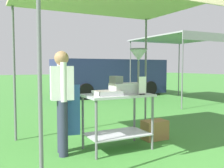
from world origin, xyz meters
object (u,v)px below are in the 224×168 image
at_px(neighbour_tent, 182,40).
at_px(donut_fryer, 130,76).
at_px(supply_crate, 155,130).
at_px(van_navy, 110,77).
at_px(stall_canopy, 115,2).
at_px(menu_sign, 142,87).
at_px(donut_cart, 118,110).
at_px(donut_tray, 107,94).
at_px(vendor, 62,97).

bearing_deg(neighbour_tent, donut_fryer, -139.55).
distance_m(supply_crate, van_navy, 7.41).
distance_m(stall_canopy, donut_fryer, 1.24).
bearing_deg(supply_crate, donut_fryer, -162.96).
xyz_separation_m(donut_fryer, van_navy, (3.17, 7.14, -0.34)).
bearing_deg(supply_crate, menu_sign, -143.14).
bearing_deg(van_navy, menu_sign, -112.70).
bearing_deg(supply_crate, van_navy, 70.11).
height_order(stall_canopy, neighbour_tent, stall_canopy).
bearing_deg(donut_cart, stall_canopy, 90.00).
distance_m(donut_tray, vendor, 0.70).
relative_size(donut_tray, menu_sign, 1.45).
relative_size(donut_tray, neighbour_tent, 0.12).
bearing_deg(donut_cart, neighbour_tent, 39.02).
height_order(donut_fryer, neighbour_tent, neighbour_tent).
xyz_separation_m(donut_cart, donut_fryer, (0.24, -0.01, 0.55)).
bearing_deg(supply_crate, neighbour_tent, 43.21).
height_order(vendor, supply_crate, vendor).
bearing_deg(stall_canopy, donut_tray, -144.07).
bearing_deg(stall_canopy, van_navy, 64.14).
distance_m(menu_sign, neighbour_tent, 6.57).
bearing_deg(neighbour_tent, donut_cart, -140.98).
bearing_deg(neighbour_tent, stall_canopy, -141.66).
height_order(stall_canopy, donut_tray, stall_canopy).
bearing_deg(donut_cart, menu_sign, -36.14).
distance_m(donut_tray, van_navy, 8.05).
distance_m(donut_cart, vendor, 0.93).
relative_size(vendor, supply_crate, 3.49).
height_order(donut_fryer, van_navy, van_navy).
relative_size(stall_canopy, donut_tray, 7.35).
height_order(donut_cart, neighbour_tent, neighbour_tent).
distance_m(vendor, van_navy, 8.18).
xyz_separation_m(stall_canopy, vendor, (-0.88, 0.07, -1.53)).
xyz_separation_m(stall_canopy, menu_sign, (0.33, -0.34, -1.38)).
bearing_deg(donut_tray, vendor, 160.78).
height_order(menu_sign, neighbour_tent, neighbour_tent).
distance_m(stall_canopy, menu_sign, 1.46).
relative_size(menu_sign, vendor, 0.18).
xyz_separation_m(donut_cart, donut_tray, (-0.22, -0.06, 0.28)).
relative_size(donut_fryer, van_navy, 0.14).
bearing_deg(stall_canopy, donut_fryer, -25.06).
distance_m(donut_fryer, vendor, 1.17).
relative_size(donut_tray, vendor, 0.26).
distance_m(donut_cart, supply_crate, 1.04).
relative_size(vendor, neighbour_tent, 0.47).
distance_m(donut_tray, donut_fryer, 0.53).
bearing_deg(van_navy, neighbour_tent, -61.28).
xyz_separation_m(stall_canopy, neighbour_tent, (5.07, 4.01, -0.01)).
relative_size(stall_canopy, neighbour_tent, 0.91).
relative_size(donut_cart, donut_fryer, 1.46).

